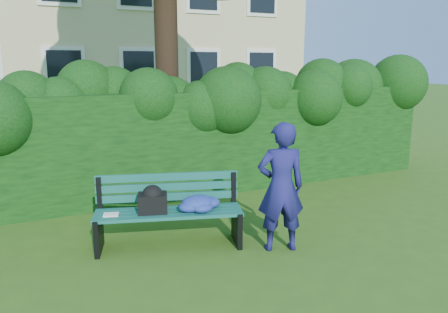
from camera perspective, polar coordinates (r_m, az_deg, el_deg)
name	(u,v)px	position (r m, az deg, el deg)	size (l,w,h in m)	color
ground	(243,232)	(6.10, 2.44, -9.85)	(80.00, 80.00, 0.00)	#36561A
hedge	(186,142)	(7.79, -5.02, 1.87)	(10.00, 1.00, 1.80)	black
park_bench	(173,208)	(5.55, -6.63, -6.67)	(1.90, 1.05, 0.89)	#105042
man_reading	(281,187)	(5.36, 7.43, -3.99)	(0.58, 0.38, 1.60)	navy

